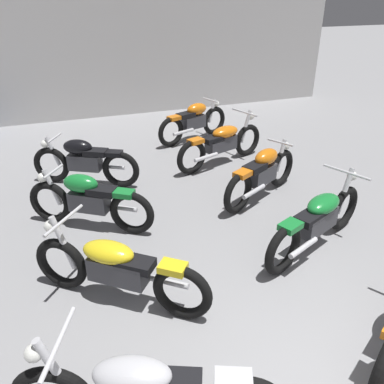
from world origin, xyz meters
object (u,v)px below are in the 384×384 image
motorcycle_right_row_1 (318,220)px  motorcycle_right_row_2 (262,173)px  motorcycle_right_row_3 (222,143)px  motorcycle_left_row_1 (117,268)px  motorcycle_right_row_4 (194,121)px  motorcycle_left_row_3 (84,161)px  motorcycle_left_row_2 (89,200)px

motorcycle_right_row_1 → motorcycle_right_row_2: 1.56m
motorcycle_right_row_2 → motorcycle_right_row_3: size_ratio=0.86×
motorcycle_left_row_1 → motorcycle_right_row_4: (2.63, 4.76, 0.01)m
motorcycle_right_row_2 → motorcycle_left_row_3: bearing=150.6°
motorcycle_left_row_1 → motorcycle_right_row_2: motorcycle_left_row_1 is taller
motorcycle_left_row_2 → motorcycle_left_row_3: (0.11, 1.50, 0.00)m
motorcycle_left_row_3 → motorcycle_right_row_2: same height
motorcycle_right_row_1 → motorcycle_right_row_3: (-0.03, 3.12, 0.00)m
motorcycle_right_row_2 → motorcycle_left_row_2: bearing=179.6°
motorcycle_right_row_2 → motorcycle_right_row_4: (-0.08, 3.08, 0.00)m
motorcycle_left_row_1 → motorcycle_left_row_2: (-0.10, 1.70, 0.01)m
motorcycle_right_row_1 → motorcycle_left_row_1: bearing=-177.3°
motorcycle_left_row_1 → motorcycle_right_row_3: bearing=50.6°
motorcycle_left_row_1 → motorcycle_right_row_2: (2.71, 1.69, 0.01)m
motorcycle_left_row_2 → motorcycle_right_row_1: size_ratio=0.83×
motorcycle_right_row_4 → motorcycle_left_row_3: bearing=-149.4°
motorcycle_left_row_1 → motorcycle_right_row_3: 4.20m
motorcycle_left_row_2 → motorcycle_right_row_4: size_ratio=0.90×
motorcycle_left_row_2 → motorcycle_right_row_1: motorcycle_right_row_1 is taller
motorcycle_right_row_1 → motorcycle_right_row_4: bearing=90.8°
motorcycle_left_row_1 → motorcycle_right_row_2: 3.19m
motorcycle_left_row_2 → motorcycle_right_row_3: motorcycle_right_row_3 is taller
motorcycle_left_row_1 → motorcycle_right_row_4: size_ratio=0.93×
motorcycle_left_row_1 → motorcycle_left_row_2: size_ratio=1.04×
motorcycle_left_row_1 → motorcycle_right_row_1: same height
motorcycle_right_row_1 → motorcycle_right_row_3: 3.12m
motorcycle_left_row_3 → motorcycle_right_row_2: (2.71, -1.52, 0.00)m
motorcycle_right_row_4 → motorcycle_left_row_2: bearing=-131.8°
motorcycle_left_row_2 → motorcycle_right_row_3: size_ratio=0.81×
motorcycle_right_row_4 → motorcycle_right_row_1: bearing=-89.2°
motorcycle_left_row_1 → motorcycle_right_row_3: same height
motorcycle_right_row_1 → motorcycle_right_row_4: (-0.07, 4.63, 0.01)m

